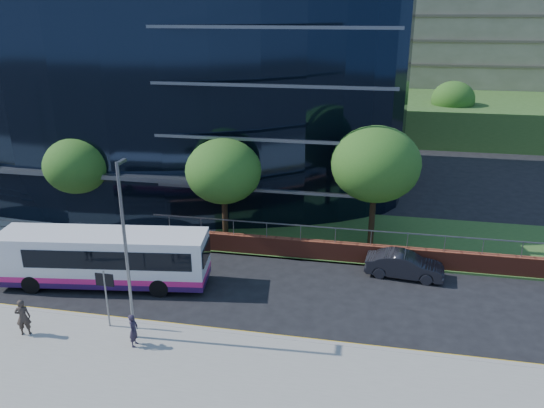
% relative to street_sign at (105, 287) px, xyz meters
% --- Properties ---
extents(ground, '(200.00, 200.00, 0.00)m').
position_rel_street_sign_xyz_m(ground, '(-4.50, 1.59, -2.15)').
color(ground, black).
rests_on(ground, ground).
extents(kerb, '(80.00, 0.25, 0.16)m').
position_rel_street_sign_xyz_m(kerb, '(-4.50, 0.59, -2.07)').
color(kerb, gray).
rests_on(kerb, ground).
extents(yellow_line_outer, '(80.00, 0.08, 0.01)m').
position_rel_street_sign_xyz_m(yellow_line_outer, '(-4.50, 0.79, -2.14)').
color(yellow_line_outer, gold).
rests_on(yellow_line_outer, ground).
extents(yellow_line_inner, '(80.00, 0.08, 0.01)m').
position_rel_street_sign_xyz_m(yellow_line_inner, '(-4.50, 0.94, -2.14)').
color(yellow_line_inner, gold).
rests_on(yellow_line_inner, ground).
extents(far_forecourt, '(50.00, 8.00, 0.10)m').
position_rel_street_sign_xyz_m(far_forecourt, '(-10.50, 12.59, -2.10)').
color(far_forecourt, gray).
rests_on(far_forecourt, ground).
extents(grass_verge, '(36.00, 8.00, 0.12)m').
position_rel_street_sign_xyz_m(grass_verge, '(19.50, 12.59, -2.09)').
color(grass_verge, '#2D511E').
rests_on(grass_verge, ground).
extents(glass_office, '(44.00, 23.10, 16.00)m').
position_rel_street_sign_xyz_m(glass_office, '(-8.50, 22.44, 5.85)').
color(glass_office, black).
rests_on(glass_office, ground).
extents(retaining_wall, '(34.00, 0.40, 2.11)m').
position_rel_street_sign_xyz_m(retaining_wall, '(15.50, 8.89, -1.54)').
color(retaining_wall, maroon).
rests_on(retaining_wall, ground).
extents(apartment_block, '(60.00, 42.00, 30.00)m').
position_rel_street_sign_xyz_m(apartment_block, '(27.50, 58.80, 8.96)').
color(apartment_block, '#2D511E').
rests_on(apartment_block, ground).
extents(street_sign, '(0.85, 0.09, 2.80)m').
position_rel_street_sign_xyz_m(street_sign, '(0.00, 0.00, 0.00)').
color(street_sign, slate).
rests_on(street_sign, pavement_near).
extents(tree_far_b, '(4.29, 4.29, 6.05)m').
position_rel_street_sign_xyz_m(tree_far_b, '(-7.50, 11.09, 2.06)').
color(tree_far_b, black).
rests_on(tree_far_b, ground).
extents(tree_far_c, '(4.62, 4.62, 6.51)m').
position_rel_street_sign_xyz_m(tree_far_c, '(2.50, 10.59, 2.39)').
color(tree_far_c, black).
rests_on(tree_far_c, ground).
extents(tree_far_d, '(5.28, 5.28, 7.44)m').
position_rel_street_sign_xyz_m(tree_far_d, '(11.50, 11.59, 3.04)').
color(tree_far_d, black).
rests_on(tree_far_d, ground).
extents(tree_dist_e, '(4.62, 4.62, 6.51)m').
position_rel_street_sign_xyz_m(tree_dist_e, '(19.50, 41.59, 2.39)').
color(tree_dist_e, black).
rests_on(tree_dist_e, ground).
extents(streetlight_east, '(0.15, 0.77, 8.00)m').
position_rel_street_sign_xyz_m(streetlight_east, '(1.50, -0.59, 2.29)').
color(streetlight_east, slate).
rests_on(streetlight_east, pavement_near).
extents(city_bus, '(11.05, 3.92, 2.93)m').
position_rel_street_sign_xyz_m(city_bus, '(-2.03, 3.84, -0.60)').
color(city_bus, silver).
rests_on(city_bus, ground).
extents(parked_car, '(4.31, 1.88, 1.38)m').
position_rel_street_sign_xyz_m(parked_car, '(13.38, 7.72, -1.46)').
color(parked_car, black).
rests_on(parked_car, ground).
extents(pedestrian, '(0.39, 0.57, 1.50)m').
position_rel_street_sign_xyz_m(pedestrian, '(1.77, -1.19, -1.25)').
color(pedestrian, '#292132').
rests_on(pedestrian, pavement_near).
extents(pedestrian_b, '(0.75, 0.64, 1.73)m').
position_rel_street_sign_xyz_m(pedestrian_b, '(-3.36, -1.33, -1.13)').
color(pedestrian_b, '#362C25').
rests_on(pedestrian_b, pavement_near).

